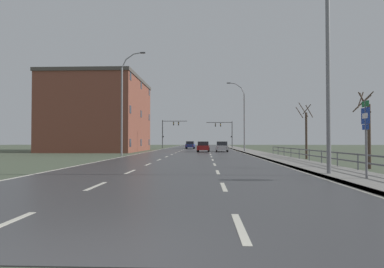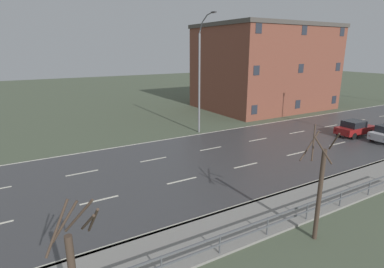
{
  "view_description": "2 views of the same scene",
  "coord_description": "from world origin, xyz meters",
  "px_view_note": "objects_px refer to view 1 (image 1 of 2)",
  "views": [
    {
      "loc": [
        1.66,
        -4.2,
        1.68
      ],
      "look_at": [
        -0.84,
        57.92,
        2.99
      ],
      "focal_mm": 29.96,
      "sensor_mm": 36.0,
      "label": 1
    },
    {
      "loc": [
        18.91,
        14.61,
        8.39
      ],
      "look_at": [
        0.0,
        25.73,
        2.35
      ],
      "focal_mm": 29.02,
      "sensor_mm": 36.0,
      "label": 2
    }
  ],
  "objects_px": {
    "street_lamp_foreground": "(325,67)",
    "traffic_signal_left": "(169,129)",
    "traffic_signal_right": "(226,129)",
    "car_near_right": "(222,147)",
    "street_lamp_midground": "(243,118)",
    "highway_sign": "(366,129)",
    "street_lamp_left_bank": "(123,105)",
    "car_distant": "(203,147)",
    "car_near_left": "(190,145)",
    "brick_building": "(100,115)"
  },
  "relations": [
    {
      "from": "street_lamp_foreground",
      "to": "traffic_signal_left",
      "type": "height_order",
      "value": "street_lamp_foreground"
    },
    {
      "from": "traffic_signal_right",
      "to": "car_near_right",
      "type": "distance_m",
      "value": 25.04
    },
    {
      "from": "street_lamp_foreground",
      "to": "street_lamp_midground",
      "type": "distance_m",
      "value": 32.74
    },
    {
      "from": "street_lamp_foreground",
      "to": "highway_sign",
      "type": "relative_size",
      "value": 3.16
    },
    {
      "from": "traffic_signal_right",
      "to": "street_lamp_foreground",
      "type": "bearing_deg",
      "value": -88.97
    },
    {
      "from": "street_lamp_foreground",
      "to": "street_lamp_midground",
      "type": "bearing_deg",
      "value": 90.05
    },
    {
      "from": "street_lamp_midground",
      "to": "traffic_signal_left",
      "type": "bearing_deg",
      "value": 120.72
    },
    {
      "from": "street_lamp_left_bank",
      "to": "car_distant",
      "type": "xyz_separation_m",
      "value": [
        8.86,
        12.56,
        -4.86
      ]
    },
    {
      "from": "car_near_left",
      "to": "street_lamp_left_bank",
      "type": "bearing_deg",
      "value": -98.93
    },
    {
      "from": "traffic_signal_right",
      "to": "car_near_left",
      "type": "bearing_deg",
      "value": -141.36
    },
    {
      "from": "traffic_signal_right",
      "to": "traffic_signal_left",
      "type": "distance_m",
      "value": 13.04
    },
    {
      "from": "street_lamp_midground",
      "to": "car_near_right",
      "type": "relative_size",
      "value": 2.53
    },
    {
      "from": "street_lamp_foreground",
      "to": "car_near_left",
      "type": "relative_size",
      "value": 2.57
    },
    {
      "from": "traffic_signal_right",
      "to": "car_distant",
      "type": "xyz_separation_m",
      "value": [
        -4.98,
        -25.71,
        -3.46
      ]
    },
    {
      "from": "street_lamp_left_bank",
      "to": "car_near_right",
      "type": "xyz_separation_m",
      "value": [
        11.68,
        13.56,
        -4.86
      ]
    },
    {
      "from": "highway_sign",
      "to": "street_lamp_left_bank",
      "type": "bearing_deg",
      "value": 126.24
    },
    {
      "from": "car_distant",
      "to": "car_near_left",
      "type": "distance_m",
      "value": 19.66
    },
    {
      "from": "street_lamp_left_bank",
      "to": "highway_sign",
      "type": "height_order",
      "value": "street_lamp_left_bank"
    },
    {
      "from": "street_lamp_left_bank",
      "to": "traffic_signal_right",
      "type": "xyz_separation_m",
      "value": [
        13.84,
        38.27,
        -1.39
      ]
    },
    {
      "from": "car_near_right",
      "to": "traffic_signal_right",
      "type": "bearing_deg",
      "value": 87.08
    },
    {
      "from": "street_lamp_foreground",
      "to": "traffic_signal_left",
      "type": "bearing_deg",
      "value": 103.96
    },
    {
      "from": "highway_sign",
      "to": "car_near_right",
      "type": "distance_m",
      "value": 35.42
    },
    {
      "from": "street_lamp_foreground",
      "to": "traffic_signal_left",
      "type": "xyz_separation_m",
      "value": [
        -13.96,
        56.19,
        -0.83
      ]
    },
    {
      "from": "car_near_left",
      "to": "highway_sign",
      "type": "bearing_deg",
      "value": -77.92
    },
    {
      "from": "street_lamp_foreground",
      "to": "traffic_signal_right",
      "type": "height_order",
      "value": "street_lamp_foreground"
    },
    {
      "from": "car_distant",
      "to": "brick_building",
      "type": "distance_m",
      "value": 17.69
    },
    {
      "from": "street_lamp_left_bank",
      "to": "street_lamp_midground",
      "type": "bearing_deg",
      "value": 41.41
    },
    {
      "from": "street_lamp_foreground",
      "to": "street_lamp_midground",
      "type": "xyz_separation_m",
      "value": [
        -0.03,
        32.74,
        -0.1
      ]
    },
    {
      "from": "car_near_left",
      "to": "brick_building",
      "type": "bearing_deg",
      "value": -128.64
    },
    {
      "from": "street_lamp_midground",
      "to": "brick_building",
      "type": "xyz_separation_m",
      "value": [
        -22.64,
        2.67,
        0.73
      ]
    },
    {
      "from": "traffic_signal_right",
      "to": "traffic_signal_left",
      "type": "bearing_deg",
      "value": -172.41
    },
    {
      "from": "street_lamp_left_bank",
      "to": "highway_sign",
      "type": "xyz_separation_m",
      "value": [
        15.82,
        -21.59,
        -3.49
      ]
    },
    {
      "from": "street_lamp_midground",
      "to": "car_distant",
      "type": "height_order",
      "value": "street_lamp_midground"
    },
    {
      "from": "street_lamp_left_bank",
      "to": "car_near_left",
      "type": "bearing_deg",
      "value": 79.37
    },
    {
      "from": "car_near_right",
      "to": "street_lamp_midground",
      "type": "bearing_deg",
      "value": -6.29
    },
    {
      "from": "highway_sign",
      "to": "street_lamp_foreground",
      "type": "bearing_deg",
      "value": 115.9
    },
    {
      "from": "traffic_signal_left",
      "to": "brick_building",
      "type": "height_order",
      "value": "brick_building"
    },
    {
      "from": "highway_sign",
      "to": "car_distant",
      "type": "bearing_deg",
      "value": 101.52
    },
    {
      "from": "highway_sign",
      "to": "traffic_signal_left",
      "type": "relative_size",
      "value": 0.53
    },
    {
      "from": "highway_sign",
      "to": "car_near_left",
      "type": "height_order",
      "value": "highway_sign"
    },
    {
      "from": "street_lamp_midground",
      "to": "traffic_signal_left",
      "type": "xyz_separation_m",
      "value": [
        -13.93,
        23.45,
        -0.73
      ]
    },
    {
      "from": "car_near_right",
      "to": "brick_building",
      "type": "bearing_deg",
      "value": 175.61
    },
    {
      "from": "traffic_signal_right",
      "to": "traffic_signal_left",
      "type": "relative_size",
      "value": 0.97
    },
    {
      "from": "street_lamp_midground",
      "to": "street_lamp_left_bank",
      "type": "height_order",
      "value": "street_lamp_left_bank"
    },
    {
      "from": "traffic_signal_left",
      "to": "car_near_left",
      "type": "xyz_separation_m",
      "value": [
        5.09,
        -4.54,
        -3.58
      ]
    },
    {
      "from": "street_lamp_midground",
      "to": "brick_building",
      "type": "bearing_deg",
      "value": 173.28
    },
    {
      "from": "car_distant",
      "to": "street_lamp_left_bank",
      "type": "bearing_deg",
      "value": -123.56
    },
    {
      "from": "traffic_signal_left",
      "to": "brick_building",
      "type": "bearing_deg",
      "value": -112.73
    },
    {
      "from": "car_near_left",
      "to": "street_lamp_midground",
      "type": "bearing_deg",
      "value": -63.26
    },
    {
      "from": "street_lamp_midground",
      "to": "street_lamp_left_bank",
      "type": "bearing_deg",
      "value": -138.59
    }
  ]
}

